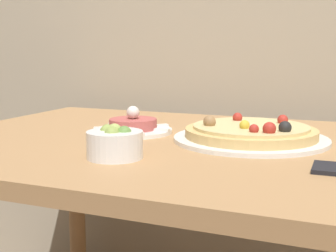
{
  "coord_description": "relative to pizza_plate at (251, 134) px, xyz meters",
  "views": [
    {
      "loc": [
        0.45,
        -0.59,
        0.98
      ],
      "look_at": [
        0.04,
        0.4,
        0.81
      ],
      "focal_mm": 50.0,
      "sensor_mm": 36.0,
      "label": 1
    }
  ],
  "objects": [
    {
      "name": "small_bowl",
      "position": [
        -0.21,
        -0.28,
        0.01
      ],
      "size": [
        0.11,
        0.11,
        0.07
      ],
      "color": "white",
      "rests_on": "dining_table"
    },
    {
      "name": "dining_table",
      "position": [
        -0.21,
        -0.05,
        -0.12
      ],
      "size": [
        1.15,
        0.9,
        0.77
      ],
      "color": "#AD7F51",
      "rests_on": "ground_plane"
    },
    {
      "name": "tartare_plate",
      "position": [
        -0.31,
        -0.0,
        -0.0
      ],
      "size": [
        0.21,
        0.21,
        0.07
      ],
      "color": "white",
      "rests_on": "dining_table"
    },
    {
      "name": "pizza_plate",
      "position": [
        0.0,
        0.0,
        0.0
      ],
      "size": [
        0.37,
        0.37,
        0.06
      ],
      "color": "white",
      "rests_on": "dining_table"
    }
  ]
}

